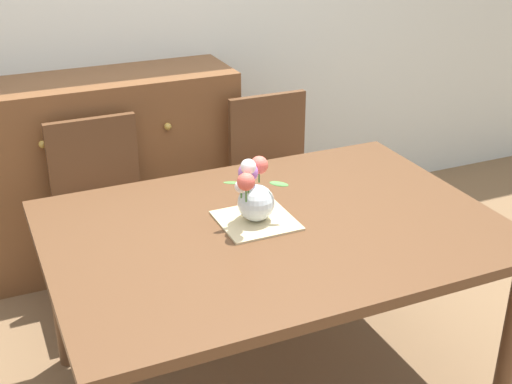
{
  "coord_description": "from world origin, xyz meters",
  "views": [
    {
      "loc": [
        -0.95,
        -1.98,
        1.91
      ],
      "look_at": [
        -0.05,
        0.05,
        0.87
      ],
      "focal_mm": 47.88,
      "sensor_mm": 36.0,
      "label": 1
    }
  ],
  "objects_px": {
    "chair_right": "(276,171)",
    "flower_vase": "(254,193)",
    "dining_table": "(274,244)",
    "dresser": "(102,171)",
    "chair_left": "(102,202)"
  },
  "relations": [
    {
      "from": "dresser",
      "to": "flower_vase",
      "type": "distance_m",
      "value": 1.36
    },
    {
      "from": "dining_table",
      "to": "chair_left",
      "type": "height_order",
      "value": "chair_left"
    },
    {
      "from": "flower_vase",
      "to": "chair_left",
      "type": "bearing_deg",
      "value": 114.43
    },
    {
      "from": "dining_table",
      "to": "chair_right",
      "type": "relative_size",
      "value": 1.82
    },
    {
      "from": "chair_left",
      "to": "dresser",
      "type": "xyz_separation_m",
      "value": [
        0.09,
        0.41,
        -0.02
      ]
    },
    {
      "from": "chair_right",
      "to": "dresser",
      "type": "xyz_separation_m",
      "value": [
        -0.81,
        0.41,
        -0.02
      ]
    },
    {
      "from": "dining_table",
      "to": "chair_left",
      "type": "distance_m",
      "value": 1.03
    },
    {
      "from": "chair_right",
      "to": "flower_vase",
      "type": "xyz_separation_m",
      "value": [
        -0.51,
        -0.86,
        0.35
      ]
    },
    {
      "from": "dresser",
      "to": "flower_vase",
      "type": "xyz_separation_m",
      "value": [
        0.3,
        -1.28,
        0.36
      ]
    },
    {
      "from": "dresser",
      "to": "flower_vase",
      "type": "height_order",
      "value": "flower_vase"
    },
    {
      "from": "chair_left",
      "to": "dresser",
      "type": "distance_m",
      "value": 0.42
    },
    {
      "from": "dining_table",
      "to": "flower_vase",
      "type": "height_order",
      "value": "flower_vase"
    },
    {
      "from": "dining_table",
      "to": "dresser",
      "type": "xyz_separation_m",
      "value": [
        -0.36,
        1.33,
        -0.17
      ]
    },
    {
      "from": "chair_left",
      "to": "flower_vase",
      "type": "distance_m",
      "value": 1.01
    },
    {
      "from": "dining_table",
      "to": "dresser",
      "type": "relative_size",
      "value": 1.17
    }
  ]
}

